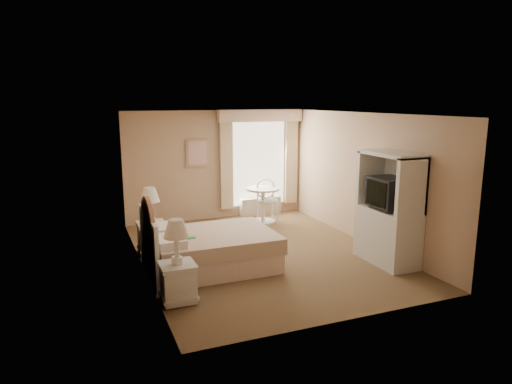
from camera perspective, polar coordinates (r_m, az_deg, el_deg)
name	(u,v)px	position (r m, az deg, el deg)	size (l,w,h in m)	color
room	(262,186)	(8.01, 0.77, 0.79)	(4.21, 5.51, 2.51)	brown
window	(260,160)	(10.82, 0.50, 4.08)	(2.05, 0.22, 2.51)	white
framed_art	(197,153)	(10.38, -7.34, 4.83)	(0.52, 0.04, 0.62)	tan
bed	(206,249)	(7.59, -6.22, -7.05)	(2.07, 1.55, 1.37)	tan
nightstand_near	(178,272)	(6.39, -9.78, -9.80)	(0.48, 0.48, 1.15)	silver
nightstand_far	(151,229)	(8.45, -12.97, -4.52)	(0.49, 0.49, 1.19)	silver
round_table	(263,199)	(10.29, 0.87, -0.93)	(0.74, 0.74, 0.78)	silver
cafe_chair	(267,197)	(10.32, 1.35, -0.67)	(0.51, 0.51, 0.97)	silver
armoire	(389,218)	(8.01, 16.24, -3.09)	(0.57, 1.14, 1.90)	silver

